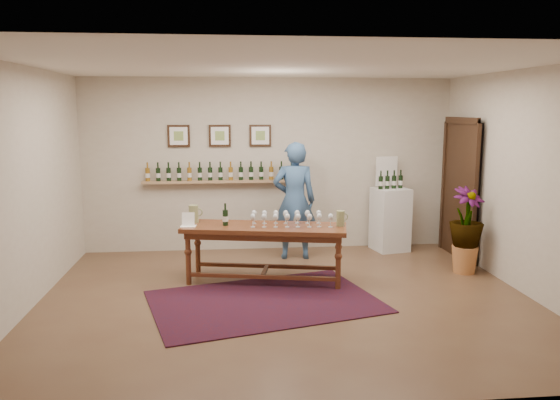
{
  "coord_description": "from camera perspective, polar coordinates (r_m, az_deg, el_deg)",
  "views": [
    {
      "loc": [
        -0.73,
        -6.36,
        2.3
      ],
      "look_at": [
        0.0,
        0.8,
        1.1
      ],
      "focal_mm": 35.0,
      "sensor_mm": 36.0,
      "label": 1
    }
  ],
  "objects": [
    {
      "name": "room_shell",
      "position": [
        8.77,
        13.14,
        1.49
      ],
      "size": [
        6.0,
        6.0,
        6.0
      ],
      "color": "beige",
      "rests_on": "ground"
    },
    {
      "name": "menu_card",
      "position": [
        7.33,
        -9.57,
        -1.99
      ],
      "size": [
        0.21,
        0.16,
        0.18
      ],
      "primitive_type": "cube",
      "rotation": [
        0.0,
        0.0,
        -0.09
      ],
      "color": "white",
      "rests_on": "tasting_table"
    },
    {
      "name": "display_pedestal",
      "position": [
        9.14,
        11.43,
        -1.99
      ],
      "size": [
        0.61,
        0.61,
        1.03
      ],
      "primitive_type": "cube",
      "rotation": [
        0.0,
        0.0,
        0.2
      ],
      "color": "silver",
      "rests_on": "ground"
    },
    {
      "name": "pitcher_left",
      "position": [
        7.53,
        -9.02,
        -1.44
      ],
      "size": [
        0.18,
        0.18,
        0.24
      ],
      "primitive_type": null,
      "rotation": [
        0.0,
        0.0,
        -0.23
      ],
      "color": "olive",
      "rests_on": "tasting_table"
    },
    {
      "name": "info_sign",
      "position": [
        9.15,
        11.08,
        2.98
      ],
      "size": [
        0.38,
        0.1,
        0.53
      ],
      "primitive_type": "cube",
      "rotation": [
        0.0,
        0.0,
        0.2
      ],
      "color": "white",
      "rests_on": "display_pedestal"
    },
    {
      "name": "rug",
      "position": [
        6.7,
        -1.63,
        -10.55
      ],
      "size": [
        3.01,
        2.39,
        0.01
      ],
      "primitive_type": "cube",
      "rotation": [
        0.0,
        0.0,
        0.26
      ],
      "color": "#4D0E0D",
      "rests_on": "ground"
    },
    {
      "name": "pedestal_bottles",
      "position": [
        9.0,
        11.49,
        2.11
      ],
      "size": [
        0.31,
        0.14,
        0.3
      ],
      "primitive_type": null,
      "rotation": [
        0.0,
        0.0,
        0.2
      ],
      "color": "black",
      "rests_on": "display_pedestal"
    },
    {
      "name": "table_bottles",
      "position": [
        7.33,
        -5.72,
        -1.43
      ],
      "size": [
        0.29,
        0.18,
        0.3
      ],
      "primitive_type": null,
      "rotation": [
        0.0,
        0.0,
        -0.05
      ],
      "color": "black",
      "rests_on": "tasting_table"
    },
    {
      "name": "potted_plant",
      "position": [
        8.12,
        18.87,
        -3.01
      ],
      "size": [
        0.72,
        0.72,
        1.06
      ],
      "rotation": [
        0.0,
        0.0,
        0.35
      ],
      "color": "#B26E3B",
      "rests_on": "ground"
    },
    {
      "name": "person",
      "position": [
        8.4,
        1.51,
        -0.08
      ],
      "size": [
        0.68,
        0.46,
        1.81
      ],
      "primitive_type": "imported",
      "rotation": [
        0.0,
        0.0,
        3.1
      ],
      "color": "#34557C",
      "rests_on": "ground"
    },
    {
      "name": "tasting_table",
      "position": [
        7.3,
        -1.62,
        -3.58
      ],
      "size": [
        2.26,
        1.13,
        0.77
      ],
      "rotation": [
        0.0,
        0.0,
        -0.21
      ],
      "color": "#492712",
      "rests_on": "ground"
    },
    {
      "name": "ground",
      "position": [
        6.8,
        0.69,
        -10.3
      ],
      "size": [
        6.0,
        6.0,
        0.0
      ],
      "primitive_type": "plane",
      "color": "brown",
      "rests_on": "ground"
    },
    {
      "name": "table_glasses",
      "position": [
        7.28,
        0.67,
        -1.92
      ],
      "size": [
        1.39,
        0.44,
        0.19
      ],
      "primitive_type": null,
      "rotation": [
        0.0,
        0.0,
        -0.09
      ],
      "color": "silver",
      "rests_on": "tasting_table"
    },
    {
      "name": "pitcher_right",
      "position": [
        7.28,
        6.33,
        -1.91
      ],
      "size": [
        0.17,
        0.17,
        0.2
      ],
      "primitive_type": null,
      "rotation": [
        0.0,
        0.0,
        -0.37
      ],
      "color": "olive",
      "rests_on": "tasting_table"
    }
  ]
}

